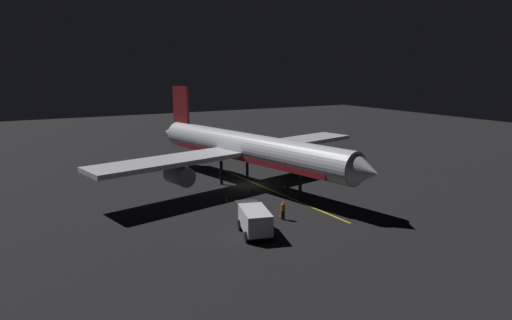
% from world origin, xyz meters
% --- Properties ---
extents(ground_plane, '(180.00, 180.00, 0.20)m').
position_xyz_m(ground_plane, '(0.00, 0.00, -0.10)').
color(ground_plane, black).
extents(apron_guide_stripe, '(1.29, 24.57, 0.01)m').
position_xyz_m(apron_guide_stripe, '(-1.42, 4.00, 0.00)').
color(apron_guide_stripe, gold).
rests_on(apron_guide_stripe, ground_plane).
extents(airliner, '(37.28, 36.68, 11.38)m').
position_xyz_m(airliner, '(0.14, -0.62, 4.42)').
color(airliner, silver).
rests_on(airliner, ground_plane).
extents(baggage_truck, '(3.63, 6.28, 2.21)m').
position_xyz_m(baggage_truck, '(6.85, 13.95, 1.17)').
color(baggage_truck, silver).
rests_on(baggage_truck, ground_plane).
extents(catering_truck, '(5.87, 5.09, 2.65)m').
position_xyz_m(catering_truck, '(-10.13, -0.57, 1.33)').
color(catering_truck, gold).
rests_on(catering_truck, ground_plane).
extents(ground_crew_worker, '(0.40, 0.40, 1.74)m').
position_xyz_m(ground_crew_worker, '(2.89, 12.47, 0.89)').
color(ground_crew_worker, black).
rests_on(ground_crew_worker, ground_plane).
extents(traffic_cone_near_left, '(0.50, 0.50, 0.55)m').
position_xyz_m(traffic_cone_near_left, '(2.75, 11.87, 0.25)').
color(traffic_cone_near_left, '#EA590F').
rests_on(traffic_cone_near_left, ground_plane).
extents(traffic_cone_near_right, '(0.50, 0.50, 0.55)m').
position_xyz_m(traffic_cone_near_right, '(-3.08, 3.40, 0.25)').
color(traffic_cone_near_right, '#EA590F').
rests_on(traffic_cone_near_right, ground_plane).
extents(traffic_cone_under_wing, '(0.50, 0.50, 0.55)m').
position_xyz_m(traffic_cone_under_wing, '(0.82, 2.66, 0.25)').
color(traffic_cone_under_wing, '#EA590F').
rests_on(traffic_cone_under_wing, ground_plane).
extents(traffic_cone_far, '(0.50, 0.50, 0.55)m').
position_xyz_m(traffic_cone_far, '(5.11, 4.84, 0.25)').
color(traffic_cone_far, '#EA590F').
rests_on(traffic_cone_far, ground_plane).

